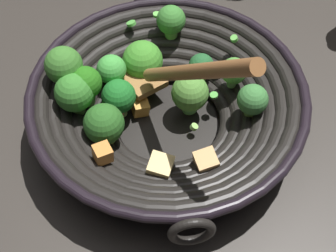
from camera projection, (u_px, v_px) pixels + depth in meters
The scene contains 2 objects.
ground_plane at pixel (168, 127), 0.73m from camera, with size 4.00×4.00×0.00m, color #332D28.
wok at pixel (165, 102), 0.69m from camera, with size 0.38×0.38×0.26m.
Camera 1 is at (0.29, -0.32, 0.59)m, focal length 54.65 mm.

